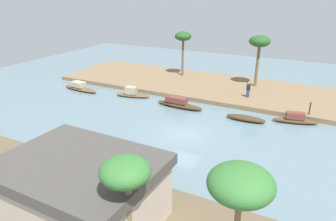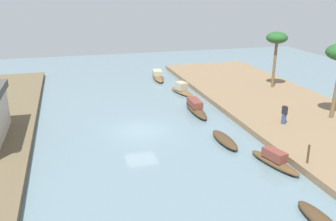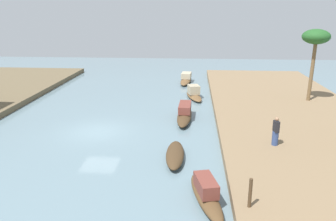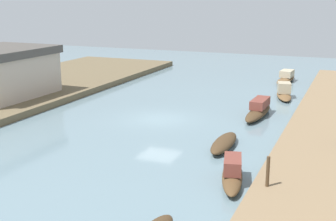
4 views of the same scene
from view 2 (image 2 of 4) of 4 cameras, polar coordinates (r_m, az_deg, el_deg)
The scene contains 11 objects.
river_water at distance 29.79m, azimuth -4.26°, elevation -3.18°, with size 72.83×72.83×0.00m, color slate.
riverbank_left at distance 34.98m, azimuth 18.74°, elevation -0.39°, with size 44.92×11.56×0.49m, color #846B4C.
sampan_foreground at distance 27.71m, azimuth 8.73°, elevation -4.48°, with size 3.81×1.08×0.54m.
sampan_downstream_large at distance 46.59m, azimuth -1.62°, elevation 5.36°, with size 5.34×1.53×1.07m.
sampan_upstream_small at distance 20.08m, azimuth 22.64°, elevation -15.46°, with size 3.64×0.98×0.49m.
sampan_midstream at distance 40.11m, azimuth 2.14°, elevation 3.23°, with size 4.21×2.00×1.21m.
sampan_with_tall_canopy at distance 34.11m, azimuth 4.28°, elevation 0.43°, with size 5.33×1.24×1.12m.
sampan_open_hull at distance 24.94m, azimuth 16.09°, elevation -7.38°, with size 4.21×1.84×1.09m.
person_on_near_bank at distance 31.09m, azimuth 17.50°, elevation -0.66°, with size 0.48×0.43×1.69m.
mooring_post at distance 24.77m, azimuth 20.83°, elevation -6.28°, with size 0.14×0.14×1.24m, color #4C3823.
palm_tree_left_far at distance 41.53m, azimuth 16.43°, elevation 10.46°, with size 2.26×2.26×6.03m.
Camera 2 is at (-27.18, 5.26, 10.99)m, focal length 39.51 mm.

